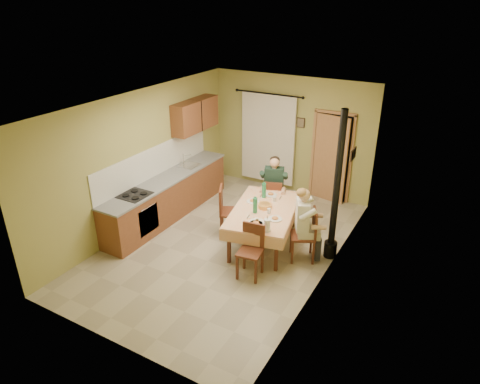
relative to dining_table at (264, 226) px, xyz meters
The scene contains 17 objects.
floor 0.82m from the dining_table, 147.33° to the right, with size 4.00×6.00×0.01m, color tan.
room_shell 1.61m from the dining_table, 147.33° to the right, with size 4.04×6.04×2.82m.
kitchen_run 2.32m from the dining_table, behind, with size 0.64×3.64×1.56m.
upper_cabinets 3.18m from the dining_table, 151.71° to the left, with size 0.35×1.40×0.70m, color brown.
curtain 2.90m from the dining_table, 114.83° to the left, with size 1.70×0.07×2.22m.
doorway 2.67m from the dining_table, 80.29° to the left, with size 0.96×0.20×2.15m.
dining_table is the anchor object (origin of this frame).
tableware 0.46m from the dining_table, 72.63° to the right, with size 0.93×1.52×0.33m.
chair_far 1.04m from the dining_table, 105.30° to the left, with size 0.48×0.48×0.93m.
chair_near 1.10m from the dining_table, 75.58° to the right, with size 0.45×0.45×0.95m.
chair_right 0.88m from the dining_table, ahead, with size 0.59×0.59×1.00m.
chair_left 0.77m from the dining_table, behind, with size 0.61×0.61×1.02m.
man_far 1.16m from the dining_table, 105.36° to the left, with size 0.65×0.59×1.39m.
man_right 0.99m from the dining_table, ahead, with size 0.61×0.65×1.39m.
stove_flue 1.46m from the dining_table, ahead, with size 0.24×0.24×2.80m.
picture_back 2.94m from the dining_table, 97.96° to the left, with size 0.19×0.03×0.23m, color black.
picture_right 2.16m from the dining_table, 30.74° to the left, with size 0.03×0.31×0.21m, color brown.
Camera 1 is at (3.75, -6.11, 4.49)m, focal length 32.00 mm.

